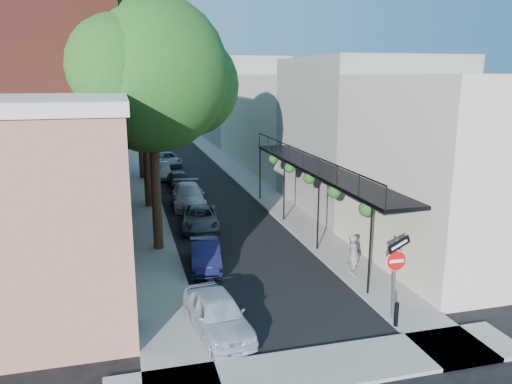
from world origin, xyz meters
TOP-DOWN VIEW (x-y plane):
  - ground at (0.00, 0.00)m, footprint 160.00×160.00m
  - road_surface at (0.00, 30.00)m, footprint 6.00×64.00m
  - sidewalk_left at (-4.00, 30.00)m, footprint 2.00×64.00m
  - sidewalk_right at (4.00, 30.00)m, footprint 2.00×64.00m
  - sidewalk_cross at (0.00, -1.00)m, footprint 12.00×2.00m
  - buildings_left at (-9.30, 28.76)m, footprint 10.10×59.10m
  - buildings_right at (8.99, 29.49)m, footprint 9.80×55.00m
  - sign_post at (3.16, 0.97)m, footprint 0.89×0.17m
  - bollard at (3.00, 0.50)m, footprint 0.14×0.14m
  - oak_near at (-3.37, 10.26)m, footprint 7.48×6.80m
  - oak_mid at (-3.42, 18.23)m, footprint 6.60×6.00m
  - oak_far at (-3.35, 27.27)m, footprint 7.70×7.00m
  - parked_car_a at (-2.56, 1.78)m, footprint 2.02×3.98m
  - parked_car_b at (-2.03, 7.35)m, footprint 1.60×3.60m
  - parked_car_c at (-1.40, 12.87)m, footprint 2.46×4.39m
  - parked_car_d at (-1.40, 17.64)m, footprint 2.24×4.87m
  - parked_car_e at (-1.40, 22.68)m, footprint 1.64×3.82m
  - parked_car_f at (-2.41, 26.82)m, footprint 1.47×3.93m
  - parked_car_g at (-1.40, 32.49)m, footprint 2.53×4.59m
  - pedestrian at (3.50, 4.72)m, footprint 0.48×0.66m

SIDE VIEW (x-z plane):
  - ground at x=0.00m, z-range 0.00..0.00m
  - road_surface at x=0.00m, z-range 0.00..0.01m
  - sidewalk_left at x=-4.00m, z-range 0.00..0.12m
  - sidewalk_right at x=4.00m, z-range 0.00..0.12m
  - sidewalk_cross at x=0.00m, z-range 0.00..0.12m
  - bollard at x=3.00m, z-range 0.12..0.92m
  - parked_car_b at x=-2.03m, z-range 0.00..1.15m
  - parked_car_c at x=-1.40m, z-range 0.00..1.16m
  - parked_car_g at x=-1.40m, z-range 0.00..1.22m
  - parked_car_f at x=-2.41m, z-range 0.00..1.28m
  - parked_car_e at x=-1.40m, z-range 0.00..1.29m
  - parked_car_a at x=-2.56m, z-range 0.00..1.30m
  - parked_car_d at x=-1.40m, z-range 0.00..1.38m
  - pedestrian at x=3.50m, z-range 0.12..1.80m
  - sign_post at x=3.16m, z-range 0.54..3.53m
  - buildings_right at x=8.99m, z-range -0.58..9.42m
  - buildings_left at x=-9.30m, z-range -1.06..10.94m
  - oak_mid at x=-3.42m, z-range 1.96..12.16m
  - oak_near at x=-3.37m, z-range 2.17..13.59m
  - oak_far at x=-3.35m, z-range 2.31..14.21m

